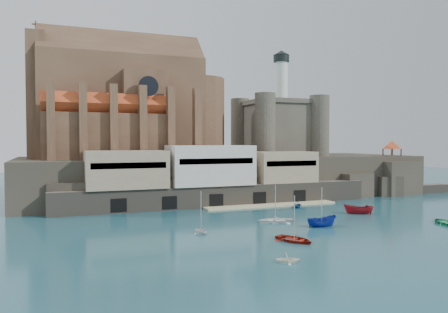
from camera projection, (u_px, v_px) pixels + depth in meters
ground at (308, 221)px, 76.46m from camera, size 300.00×300.00×0.00m
promontory at (225, 176)px, 112.90m from camera, size 100.00×36.00×10.00m
quay at (210, 178)px, 94.06m from camera, size 70.00×12.00×13.05m
church at (130, 107)px, 105.95m from camera, size 47.00×25.93×30.51m
castle_keep at (278, 125)px, 119.91m from camera, size 21.20×21.20×29.30m
rock_outcrop at (392, 179)px, 115.60m from camera, size 14.50×10.50×8.70m
pavilion at (392, 146)px, 115.44m from camera, size 6.40×6.40×5.40m
boat_0 at (294, 241)px, 60.47m from camera, size 4.37×2.63×5.89m
boat_1 at (287, 263)px, 49.95m from camera, size 2.28×2.87×2.90m
boat_2 at (322, 227)px, 70.99m from camera, size 2.10×2.05×5.41m
boat_3 at (445, 224)px, 73.57m from camera, size 4.35×2.42×5.85m
boat_4 at (201, 233)px, 65.72m from camera, size 3.02×2.36×3.08m
boat_5 at (358, 214)px, 83.46m from camera, size 2.89×2.88×5.50m
boat_6 at (275, 222)px, 74.94m from camera, size 2.22×4.58×6.17m
boat_7 at (297, 208)px, 91.32m from camera, size 3.47×3.32×3.47m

